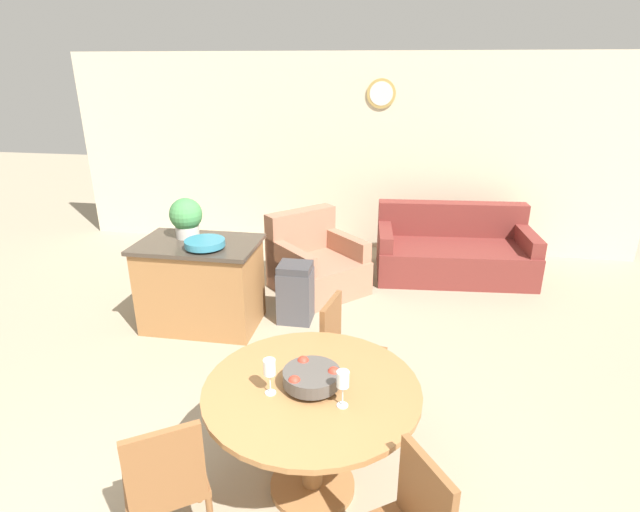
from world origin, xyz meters
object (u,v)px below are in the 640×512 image
object	(u,v)px
wine_glass_left	(269,369)
dining_chair_near_left	(165,479)
wine_glass_right	(343,381)
dining_table	(312,411)
fruit_bowl	(312,377)
kitchen_island	(201,284)
armchair	(315,265)
teal_bowl	(205,243)
couch	(453,252)
dining_chair_far_side	(345,350)
potted_plant	(186,217)
trash_bin	(296,293)

from	to	relation	value
wine_glass_left	dining_chair_near_left	bearing A→B (deg)	-135.74
dining_chair_near_left	wine_glass_right	distance (m)	1.07
dining_table	fruit_bowl	bearing A→B (deg)	131.19
kitchen_island	armchair	size ratio (longest dim) A/B	0.92
teal_bowl	fruit_bowl	bearing A→B (deg)	-52.74
fruit_bowl	couch	size ratio (longest dim) A/B	0.17
dining_table	dining_chair_far_side	size ratio (longest dim) A/B	1.43
dining_chair_near_left	teal_bowl	xyz separation A→B (m)	(-0.67, 2.33, 0.46)
dining_chair_far_side	potted_plant	xyz separation A→B (m)	(-1.75, 1.20, 0.61)
dining_chair_near_left	potted_plant	bearing A→B (deg)	76.40
wine_glass_left	teal_bowl	xyz separation A→B (m)	(-1.13, 1.88, 0.02)
teal_bowl	couch	world-z (taller)	teal_bowl
wine_glass_left	potted_plant	xyz separation A→B (m)	(-1.43, 2.17, 0.18)
fruit_bowl	teal_bowl	world-z (taller)	teal_bowl
dining_table	potted_plant	bearing A→B (deg)	128.59
dining_chair_far_side	wine_glass_right	bearing A→B (deg)	16.81
fruit_bowl	teal_bowl	distance (m)	2.24
trash_bin	armchair	world-z (taller)	armchair
dining_table	teal_bowl	distance (m)	2.27
couch	potted_plant	bearing A→B (deg)	-153.77
teal_bowl	trash_bin	world-z (taller)	teal_bowl
armchair	wine_glass_left	bearing A→B (deg)	-129.82
wine_glass_right	couch	bearing A→B (deg)	76.41
teal_bowl	wine_glass_right	bearing A→B (deg)	-51.06
dining_chair_near_left	potted_plant	distance (m)	2.86
trash_bin	couch	world-z (taller)	couch
wine_glass_right	trash_bin	xyz separation A→B (m)	(-0.78, 2.32, -0.62)
couch	armchair	distance (m)	1.81
dining_table	wine_glass_right	distance (m)	0.42
kitchen_island	couch	distance (m)	3.21
dining_chair_far_side	dining_chair_near_left	bearing A→B (deg)	-17.78
wine_glass_left	potted_plant	distance (m)	2.61
trash_bin	armchair	bearing A→B (deg)	85.28
kitchen_island	potted_plant	world-z (taller)	potted_plant
wine_glass_left	wine_glass_right	xyz separation A→B (m)	(0.42, -0.04, 0.00)
dining_table	potted_plant	xyz separation A→B (m)	(-1.66, 2.08, 0.52)
fruit_bowl	armchair	distance (m)	3.08
wine_glass_right	kitchen_island	xyz separation A→B (m)	(-1.70, 2.08, -0.48)
couch	armchair	bearing A→B (deg)	-160.11
dining_chair_far_side	potted_plant	size ratio (longest dim) A/B	2.24
couch	armchair	world-z (taller)	armchair
potted_plant	wine_glass_right	bearing A→B (deg)	-50.08
trash_bin	armchair	xyz separation A→B (m)	(0.07, 0.81, -0.01)
potted_plant	armchair	xyz separation A→B (m)	(1.15, 0.92, -0.81)
potted_plant	teal_bowl	bearing A→B (deg)	-44.23
dining_chair_near_left	trash_bin	xyz separation A→B (m)	(0.11, 2.73, -0.19)
dining_chair_near_left	fruit_bowl	size ratio (longest dim) A/B	2.65
dining_table	fruit_bowl	distance (m)	0.24
dining_chair_far_side	trash_bin	xyz separation A→B (m)	(-0.68, 1.31, -0.19)
dining_chair_far_side	teal_bowl	size ratio (longest dim) A/B	2.36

